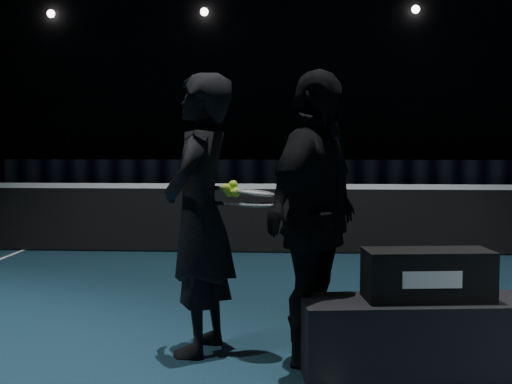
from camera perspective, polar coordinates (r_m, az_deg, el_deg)
floor at (r=9.78m, az=4.92°, el=-4.92°), size 36.00×36.00×0.00m
wall_back at (r=27.88m, az=4.24°, el=11.17°), size 30.00×0.00×30.00m
court_lines at (r=9.78m, az=4.92°, el=-4.90°), size 10.98×23.78×0.01m
net_mesh at (r=9.72m, az=4.93°, el=-2.30°), size 12.80×0.02×0.86m
net_tape at (r=9.68m, az=4.95°, el=0.44°), size 12.80×0.03×0.07m
sponsor_backdrop at (r=25.19m, az=4.23°, el=1.57°), size 22.00×0.15×0.90m
fixtures_far at (r=27.91m, az=4.26°, el=14.28°), size 20.00×0.30×0.30m
player_bench at (r=4.89m, az=13.48°, el=-11.16°), size 1.69×0.74×0.49m
racket_bag at (r=4.80m, az=13.56°, el=-6.45°), size 0.85×0.44×0.33m
bag_signature at (r=4.63m, az=13.93°, el=-6.84°), size 0.38×0.05×0.11m
player_a at (r=5.10m, az=-4.55°, el=-1.77°), size 0.60×0.81×2.00m
player_b at (r=4.83m, az=4.73°, el=-2.11°), size 0.96×1.27×2.00m
racket_lower at (r=4.93m, az=0.24°, el=-1.00°), size 0.71×0.39×0.03m
racket_upper at (r=4.98m, az=-0.16°, el=-0.05°), size 0.71×0.35×0.10m
tennis_balls at (r=5.00m, az=-1.86°, el=0.16°), size 0.12×0.10×0.12m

